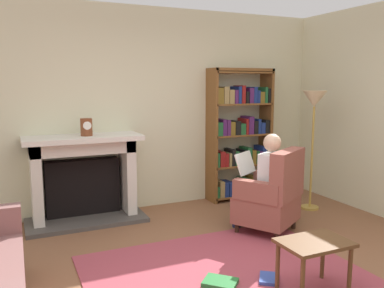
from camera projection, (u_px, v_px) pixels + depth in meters
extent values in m
plane|color=brown|center=(240.00, 288.00, 3.36)|extent=(14.00, 14.00, 0.00)
cube|color=beige|center=(144.00, 109.00, 5.46)|extent=(5.60, 0.10, 2.70)
cube|color=beige|center=(364.00, 110.00, 5.37)|extent=(0.10, 5.20, 2.70)
cube|color=#A1404C|center=(223.00, 272.00, 3.63)|extent=(2.40, 1.80, 0.01)
cube|color=#4C4742|center=(87.00, 220.00, 4.96)|extent=(1.42, 0.64, 0.05)
cube|color=black|center=(83.00, 187.00, 5.11)|extent=(0.90, 0.20, 0.70)
cube|color=silver|center=(36.00, 185.00, 4.76)|extent=(0.12, 0.44, 1.01)
cube|color=silver|center=(127.00, 176.00, 5.21)|extent=(0.12, 0.44, 1.01)
cube|color=silver|center=(83.00, 147.00, 4.92)|extent=(1.22, 0.44, 0.16)
cube|color=silver|center=(83.00, 138.00, 4.85)|extent=(1.38, 0.56, 0.06)
cylinder|color=brown|center=(86.00, 127.00, 4.83)|extent=(0.14, 0.14, 0.21)
cylinder|color=white|center=(87.00, 126.00, 4.76)|extent=(0.10, 0.01, 0.10)
cube|color=brown|center=(212.00, 136.00, 5.71)|extent=(0.04, 0.32, 1.91)
cube|color=brown|center=(266.00, 133.00, 6.08)|extent=(0.04, 0.32, 1.91)
cube|color=brown|center=(241.00, 70.00, 5.75)|extent=(0.96, 0.32, 0.04)
cube|color=brown|center=(238.00, 194.00, 6.03)|extent=(0.92, 0.32, 0.02)
cube|color=#1E592D|center=(215.00, 191.00, 5.84)|extent=(0.04, 0.26, 0.16)
cube|color=#997F4C|center=(219.00, 188.00, 5.86)|extent=(0.07, 0.26, 0.23)
cube|color=navy|center=(223.00, 188.00, 5.89)|extent=(0.06, 0.26, 0.21)
cube|color=navy|center=(228.00, 188.00, 5.92)|extent=(0.08, 0.26, 0.20)
cube|color=maroon|center=(233.00, 189.00, 5.96)|extent=(0.09, 0.26, 0.16)
cube|color=brown|center=(238.00, 188.00, 6.00)|extent=(0.08, 0.26, 0.17)
cube|color=#1E592D|center=(243.00, 185.00, 6.03)|extent=(0.08, 0.26, 0.23)
cube|color=brown|center=(247.00, 185.00, 6.06)|extent=(0.05, 0.26, 0.22)
cube|color=brown|center=(252.00, 184.00, 6.09)|extent=(0.08, 0.26, 0.25)
cube|color=navy|center=(256.00, 185.00, 6.12)|extent=(0.05, 0.26, 0.19)
cube|color=#4C1E59|center=(259.00, 186.00, 6.14)|extent=(0.05, 0.26, 0.16)
cube|color=#997F4C|center=(262.00, 183.00, 6.17)|extent=(0.06, 0.26, 0.23)
cube|color=brown|center=(239.00, 164.00, 5.96)|extent=(0.92, 0.32, 0.02)
cube|color=#1E592D|center=(215.00, 159.00, 5.77)|extent=(0.04, 0.26, 0.20)
cube|color=maroon|center=(219.00, 158.00, 5.79)|extent=(0.08, 0.26, 0.22)
cube|color=maroon|center=(223.00, 159.00, 5.82)|extent=(0.05, 0.26, 0.19)
cube|color=#997F4C|center=(227.00, 159.00, 5.84)|extent=(0.04, 0.26, 0.19)
cube|color=black|center=(230.00, 157.00, 5.86)|extent=(0.05, 0.26, 0.24)
cube|color=#1E592D|center=(233.00, 157.00, 5.89)|extent=(0.06, 0.26, 0.21)
cube|color=#4C1E59|center=(238.00, 159.00, 5.92)|extent=(0.07, 0.26, 0.16)
cube|color=black|center=(242.00, 156.00, 5.95)|extent=(0.05, 0.26, 0.21)
cube|color=#1E592D|center=(246.00, 155.00, 5.97)|extent=(0.07, 0.26, 0.25)
cube|color=brown|center=(250.00, 156.00, 6.01)|extent=(0.06, 0.26, 0.21)
cube|color=#1E592D|center=(254.00, 156.00, 6.03)|extent=(0.05, 0.26, 0.19)
cube|color=#4C1E59|center=(257.00, 156.00, 6.06)|extent=(0.05, 0.26, 0.18)
cube|color=navy|center=(260.00, 154.00, 6.08)|extent=(0.07, 0.26, 0.25)
cube|color=brown|center=(240.00, 135.00, 5.89)|extent=(0.92, 0.32, 0.02)
cube|color=#1E592D|center=(216.00, 129.00, 5.71)|extent=(0.08, 0.26, 0.19)
cube|color=#4C1E59|center=(221.00, 127.00, 5.74)|extent=(0.06, 0.26, 0.23)
cube|color=#4C1E59|center=(225.00, 127.00, 5.76)|extent=(0.05, 0.26, 0.22)
cube|color=brown|center=(229.00, 128.00, 5.79)|extent=(0.07, 0.26, 0.19)
cube|color=black|center=(234.00, 127.00, 5.83)|extent=(0.08, 0.26, 0.20)
cube|color=#1E592D|center=(239.00, 128.00, 5.86)|extent=(0.08, 0.26, 0.16)
cube|color=maroon|center=(243.00, 126.00, 5.89)|extent=(0.04, 0.26, 0.22)
cube|color=#4C1E59|center=(247.00, 125.00, 5.91)|extent=(0.08, 0.26, 0.26)
cube|color=black|center=(252.00, 127.00, 5.95)|extent=(0.07, 0.26, 0.19)
cube|color=navy|center=(255.00, 126.00, 5.97)|extent=(0.05, 0.26, 0.21)
cube|color=navy|center=(259.00, 127.00, 6.00)|extent=(0.07, 0.26, 0.16)
cube|color=black|center=(263.00, 126.00, 6.03)|extent=(0.07, 0.26, 0.19)
cube|color=brown|center=(240.00, 104.00, 5.83)|extent=(0.92, 0.32, 0.02)
cube|color=brown|center=(217.00, 96.00, 5.64)|extent=(0.09, 0.26, 0.22)
cube|color=#997F4C|center=(223.00, 95.00, 5.68)|extent=(0.08, 0.26, 0.24)
cube|color=#997F4C|center=(228.00, 97.00, 5.72)|extent=(0.08, 0.26, 0.19)
cube|color=#4C1E59|center=(232.00, 97.00, 5.75)|extent=(0.05, 0.26, 0.19)
cube|color=navy|center=(236.00, 95.00, 5.76)|extent=(0.05, 0.26, 0.24)
cube|color=maroon|center=(239.00, 94.00, 5.79)|extent=(0.06, 0.26, 0.25)
cube|color=black|center=(243.00, 97.00, 5.82)|extent=(0.05, 0.26, 0.17)
cube|color=#4C1E59|center=(247.00, 95.00, 5.85)|extent=(0.07, 0.26, 0.22)
cube|color=navy|center=(251.00, 95.00, 5.87)|extent=(0.06, 0.26, 0.23)
cube|color=navy|center=(255.00, 97.00, 5.90)|extent=(0.04, 0.26, 0.18)
cube|color=brown|center=(258.00, 97.00, 5.92)|extent=(0.07, 0.26, 0.16)
cube|color=#1E592D|center=(262.00, 95.00, 5.95)|extent=(0.05, 0.26, 0.23)
cube|color=black|center=(265.00, 95.00, 5.97)|extent=(0.04, 0.26, 0.21)
cube|color=brown|center=(241.00, 73.00, 5.76)|extent=(0.92, 0.32, 0.02)
cylinder|color=#331E14|center=(256.00, 216.00, 5.02)|extent=(0.05, 0.05, 0.12)
cylinder|color=#331E14|center=(237.00, 228.00, 4.60)|extent=(0.05, 0.05, 0.12)
cylinder|color=#331E14|center=(294.00, 223.00, 4.75)|extent=(0.05, 0.05, 0.12)
cylinder|color=#331E14|center=(277.00, 237.00, 4.33)|extent=(0.05, 0.05, 0.12)
cube|color=#904E42|center=(266.00, 208.00, 4.64)|extent=(0.86, 0.85, 0.30)
cube|color=#904E42|center=(287.00, 175.00, 4.44)|extent=(0.63, 0.47, 0.55)
cube|color=#904E42|center=(276.00, 182.00, 4.82)|extent=(0.38, 0.52, 0.22)
cube|color=#904E42|center=(257.00, 192.00, 4.38)|extent=(0.38, 0.52, 0.22)
cube|color=white|center=(271.00, 175.00, 4.55)|extent=(0.38, 0.34, 0.50)
sphere|color=#D8AD8C|center=(272.00, 143.00, 4.50)|extent=(0.20, 0.20, 0.20)
cube|color=#191E3F|center=(258.00, 188.00, 4.76)|extent=(0.31, 0.40, 0.12)
cube|color=#191E3F|center=(252.00, 191.00, 4.63)|extent=(0.31, 0.40, 0.12)
cylinder|color=#191E3F|center=(243.00, 207.00, 4.90)|extent=(0.10, 0.10, 0.42)
cylinder|color=#191E3F|center=(237.00, 210.00, 4.77)|extent=(0.10, 0.10, 0.42)
cube|color=white|center=(245.00, 163.00, 4.72)|extent=(0.36, 0.28, 0.25)
cube|color=brown|center=(314.00, 243.00, 3.23)|extent=(0.56, 0.39, 0.03)
cylinder|color=brown|center=(302.00, 283.00, 3.02)|extent=(0.04, 0.04, 0.42)
cylinder|color=brown|center=(350.00, 271.00, 3.22)|extent=(0.04, 0.04, 0.42)
cylinder|color=brown|center=(278.00, 267.00, 3.30)|extent=(0.04, 0.04, 0.42)
cylinder|color=brown|center=(323.00, 256.00, 3.49)|extent=(0.04, 0.04, 0.42)
cube|color=#267233|center=(220.00, 282.00, 3.40)|extent=(0.34, 0.34, 0.04)
cube|color=#334CA5|center=(270.00, 279.00, 3.47)|extent=(0.26, 0.27, 0.03)
cylinder|color=#B7933F|center=(310.00, 207.00, 5.51)|extent=(0.24, 0.24, 0.03)
cylinder|color=#B7933F|center=(312.00, 157.00, 5.41)|extent=(0.03, 0.03, 1.36)
cone|color=beige|center=(315.00, 99.00, 5.29)|extent=(0.32, 0.32, 0.22)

